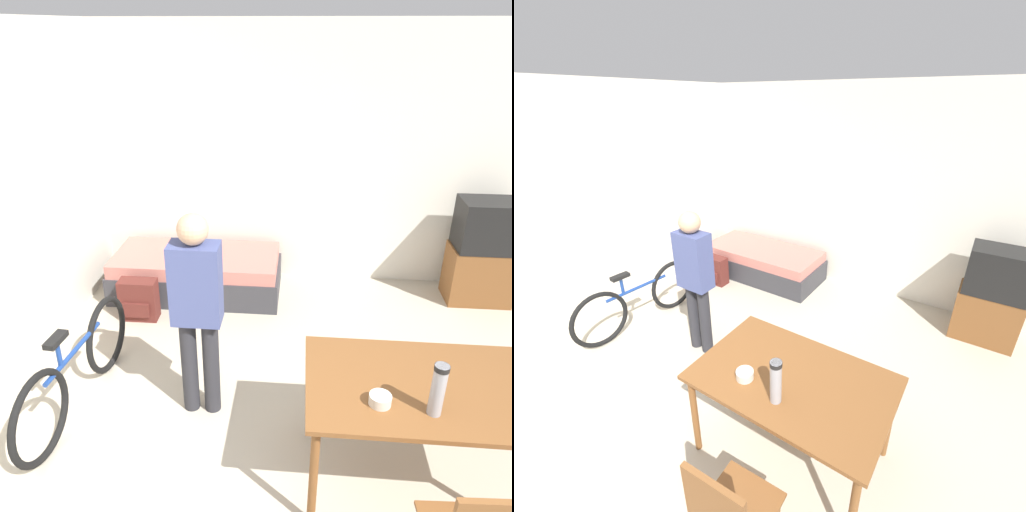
% 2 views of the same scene
% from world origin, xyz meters
% --- Properties ---
extents(wall_back, '(5.46, 0.06, 2.70)m').
position_xyz_m(wall_back, '(0.00, 3.63, 1.35)').
color(wall_back, silver).
rests_on(wall_back, ground_plane).
extents(wall_left, '(0.06, 4.60, 2.70)m').
position_xyz_m(wall_left, '(-2.26, 1.80, 1.35)').
color(wall_left, silver).
rests_on(wall_left, ground_plane).
extents(daybed, '(1.76, 0.82, 0.45)m').
position_xyz_m(daybed, '(-1.13, 3.11, 0.22)').
color(daybed, '#333338').
rests_on(daybed, ground_plane).
extents(tv, '(0.63, 0.42, 1.09)m').
position_xyz_m(tv, '(1.80, 3.21, 0.54)').
color(tv, brown).
rests_on(tv, ground_plane).
extents(dining_table, '(1.35, 0.86, 0.75)m').
position_xyz_m(dining_table, '(0.69, 0.81, 0.67)').
color(dining_table, brown).
rests_on(dining_table, ground_plane).
extents(bicycle, '(0.19, 1.61, 0.73)m').
position_xyz_m(bicycle, '(-1.64, 1.27, 0.33)').
color(bicycle, black).
rests_on(bicycle, ground_plane).
extents(person_standing, '(0.34, 0.21, 1.56)m').
position_xyz_m(person_standing, '(-0.73, 1.34, 0.90)').
color(person_standing, '#28282D').
rests_on(person_standing, ground_plane).
extents(thermos_flask, '(0.08, 0.08, 0.31)m').
position_xyz_m(thermos_flask, '(0.69, 0.58, 0.92)').
color(thermos_flask, '#99999E').
rests_on(thermos_flask, dining_table).
extents(mate_bowl, '(0.12, 0.12, 0.06)m').
position_xyz_m(mate_bowl, '(0.42, 0.62, 0.78)').
color(mate_bowl, beige).
rests_on(mate_bowl, dining_table).
extents(backpack, '(0.36, 0.21, 0.41)m').
position_xyz_m(backpack, '(-1.58, 2.52, 0.20)').
color(backpack, '#56231E').
rests_on(backpack, ground_plane).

